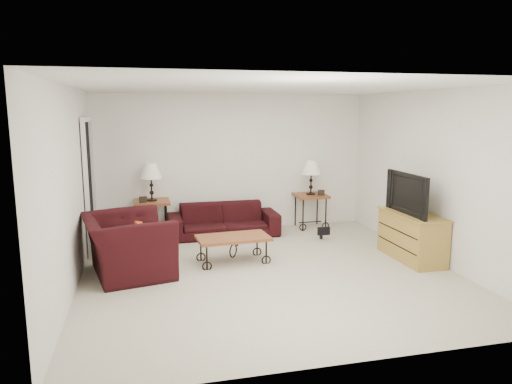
% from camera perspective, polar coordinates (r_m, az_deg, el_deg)
% --- Properties ---
extents(ground, '(5.00, 5.00, 0.00)m').
position_cam_1_polar(ground, '(6.62, 1.44, -9.59)').
color(ground, beige).
rests_on(ground, ground).
extents(wall_back, '(5.00, 0.02, 2.50)m').
position_cam_1_polar(wall_back, '(8.73, -2.78, 3.59)').
color(wall_back, white).
rests_on(wall_back, ground).
extents(wall_front, '(5.00, 0.02, 2.50)m').
position_cam_1_polar(wall_front, '(4.00, 10.85, -4.14)').
color(wall_front, white).
rests_on(wall_front, ground).
extents(wall_left, '(0.02, 5.00, 2.50)m').
position_cam_1_polar(wall_left, '(6.16, -21.58, 0.27)').
color(wall_left, white).
rests_on(wall_left, ground).
extents(wall_right, '(0.02, 5.00, 2.50)m').
position_cam_1_polar(wall_right, '(7.36, 20.65, 1.79)').
color(wall_right, white).
rests_on(wall_right, ground).
extents(ceiling, '(5.00, 5.00, 0.00)m').
position_cam_1_polar(ceiling, '(6.25, 1.54, 12.58)').
color(ceiling, white).
rests_on(ceiling, wall_back).
extents(doorway, '(0.08, 0.94, 2.04)m').
position_cam_1_polar(doorway, '(7.81, -19.63, 0.58)').
color(doorway, black).
rests_on(doorway, ground).
extents(sofa, '(1.94, 0.76, 0.57)m').
position_cam_1_polar(sofa, '(8.38, -3.99, -3.40)').
color(sofa, black).
rests_on(sofa, ground).
extents(side_table_left, '(0.60, 0.60, 0.65)m').
position_cam_1_polar(side_table_left, '(8.44, -12.42, -3.21)').
color(side_table_left, brown).
rests_on(side_table_left, ground).
extents(side_table_right, '(0.61, 0.61, 0.64)m').
position_cam_1_polar(side_table_right, '(8.97, 6.61, -2.31)').
color(side_table_right, brown).
rests_on(side_table_right, ground).
extents(lamp_left, '(0.37, 0.37, 0.65)m').
position_cam_1_polar(lamp_left, '(8.32, -12.59, 1.19)').
color(lamp_left, black).
rests_on(lamp_left, side_table_left).
extents(lamp_right, '(0.38, 0.38, 0.64)m').
position_cam_1_polar(lamp_right, '(8.86, 6.69, 1.76)').
color(lamp_right, black).
rests_on(lamp_right, side_table_right).
extents(photo_frame_left, '(0.13, 0.04, 0.11)m').
position_cam_1_polar(photo_frame_left, '(8.21, -13.54, -0.89)').
color(photo_frame_left, black).
rests_on(photo_frame_left, side_table_left).
extents(photo_frame_right, '(0.13, 0.05, 0.11)m').
position_cam_1_polar(photo_frame_right, '(8.81, 7.91, -0.07)').
color(photo_frame_right, black).
rests_on(photo_frame_right, side_table_right).
extents(coffee_table, '(1.08, 0.64, 0.39)m').
position_cam_1_polar(coffee_table, '(6.94, -2.79, -6.96)').
color(coffee_table, brown).
rests_on(coffee_table, ground).
extents(armchair, '(1.33, 1.45, 0.81)m').
position_cam_1_polar(armchair, '(6.63, -15.32, -6.24)').
color(armchair, black).
rests_on(armchair, ground).
extents(throw_pillow, '(0.17, 0.38, 0.37)m').
position_cam_1_polar(throw_pillow, '(6.54, -14.06, -5.34)').
color(throw_pillow, '#C24D18').
rests_on(throw_pillow, armchair).
extents(tv_stand, '(0.49, 1.17, 0.70)m').
position_cam_1_polar(tv_stand, '(7.41, 18.35, -5.12)').
color(tv_stand, olive).
rests_on(tv_stand, ground).
extents(television, '(0.14, 1.05, 0.60)m').
position_cam_1_polar(television, '(7.27, 18.49, -0.15)').
color(television, black).
rests_on(television, tv_stand).
extents(backpack, '(0.40, 0.36, 0.42)m').
position_cam_1_polar(backpack, '(8.21, 7.92, -4.26)').
color(backpack, black).
rests_on(backpack, ground).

